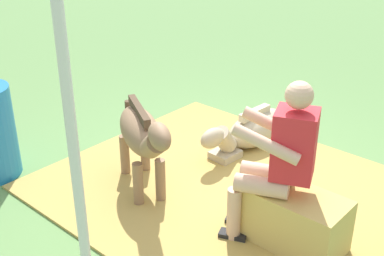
{
  "coord_description": "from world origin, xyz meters",
  "views": [
    {
      "loc": [
        -2.48,
        3.17,
        2.52
      ],
      "look_at": [
        0.28,
        0.06,
        0.55
      ],
      "focal_mm": 47.32,
      "sensor_mm": 36.0,
      "label": 1
    }
  ],
  "objects_px": {
    "person_seated": "(277,157)",
    "pony_lying": "(253,130)",
    "tent_pole_left": "(77,181)",
    "pony_standing": "(142,135)",
    "hay_bale": "(293,220)"
  },
  "relations": [
    {
      "from": "person_seated",
      "to": "pony_standing",
      "type": "xyz_separation_m",
      "value": [
        1.25,
        0.19,
        -0.16
      ]
    },
    {
      "from": "hay_bale",
      "to": "pony_standing",
      "type": "xyz_separation_m",
      "value": [
        1.41,
        0.23,
        0.35
      ]
    },
    {
      "from": "person_seated",
      "to": "pony_lying",
      "type": "relative_size",
      "value": 1.0
    },
    {
      "from": "hay_bale",
      "to": "pony_standing",
      "type": "distance_m",
      "value": 1.47
    },
    {
      "from": "pony_standing",
      "to": "pony_lying",
      "type": "relative_size",
      "value": 0.9
    },
    {
      "from": "tent_pole_left",
      "to": "pony_lying",
      "type": "bearing_deg",
      "value": -74.75
    },
    {
      "from": "person_seated",
      "to": "pony_lying",
      "type": "xyz_separation_m",
      "value": [
        1.05,
        -1.22,
        -0.55
      ]
    },
    {
      "from": "hay_bale",
      "to": "person_seated",
      "type": "bearing_deg",
      "value": 15.92
    },
    {
      "from": "person_seated",
      "to": "pony_standing",
      "type": "distance_m",
      "value": 1.28
    },
    {
      "from": "hay_bale",
      "to": "tent_pole_left",
      "type": "bearing_deg",
      "value": 73.76
    },
    {
      "from": "pony_standing",
      "to": "tent_pole_left",
      "type": "xyz_separation_m",
      "value": [
        -0.95,
        1.35,
        0.53
      ]
    },
    {
      "from": "hay_bale",
      "to": "person_seated",
      "type": "relative_size",
      "value": 0.59
    },
    {
      "from": "pony_standing",
      "to": "pony_lying",
      "type": "distance_m",
      "value": 1.48
    },
    {
      "from": "pony_standing",
      "to": "pony_lying",
      "type": "bearing_deg",
      "value": -98.0
    },
    {
      "from": "tent_pole_left",
      "to": "pony_standing",
      "type": "bearing_deg",
      "value": -54.8
    }
  ]
}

